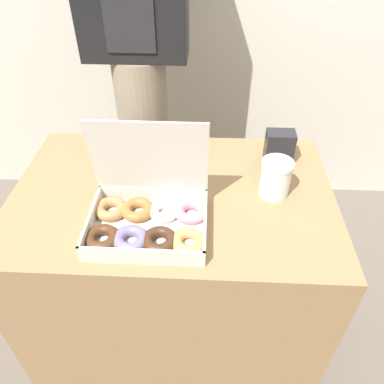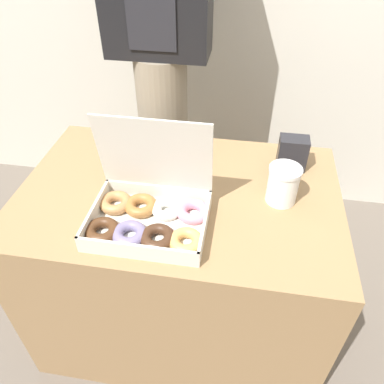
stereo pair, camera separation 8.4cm
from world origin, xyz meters
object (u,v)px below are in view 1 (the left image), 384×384
coffee_cup (275,178)px  person_customer (136,43)px  napkin_holder (279,147)px  donut_box (148,216)px

coffee_cup → person_customer: bearing=131.9°
napkin_holder → person_customer: size_ratio=0.06×
coffee_cup → napkin_holder: coffee_cup is taller
donut_box → napkin_holder: size_ratio=3.23×
donut_box → person_customer: person_customer is taller
coffee_cup → person_customer: person_customer is taller
donut_box → coffee_cup: bearing=23.8°
coffee_cup → napkin_holder: bearing=78.9°
donut_box → coffee_cup: (0.37, 0.16, 0.02)m
napkin_holder → person_customer: bearing=145.0°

